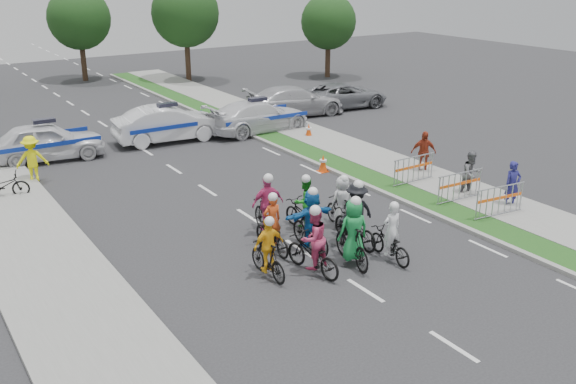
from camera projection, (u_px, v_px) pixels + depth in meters
ground at (365, 291)px, 16.32m from camera, size 90.00×90.00×0.00m
curb_right at (386, 194)px, 22.85m from camera, size 0.20×60.00×0.12m
grass_strip at (401, 191)px, 23.21m from camera, size 1.20×60.00×0.11m
sidewalk_right at (437, 181)px, 24.13m from camera, size 2.40×60.00×0.13m
sidewalk_left at (53, 277)px, 16.89m from camera, size 3.00×60.00×0.13m
rider_0 at (390, 240)px, 17.80m from camera, size 0.73×1.77×1.77m
rider_1 at (353, 238)px, 17.48m from camera, size 0.94×2.00×2.03m
rider_2 at (313, 248)px, 16.99m from camera, size 0.96×2.02×1.98m
rider_3 at (268, 254)px, 16.80m from camera, size 0.88×1.67×1.75m
rider_4 at (355, 220)px, 18.70m from camera, size 1.15×2.02×2.04m
rider_5 at (311, 224)px, 18.34m from camera, size 1.57×1.87×1.95m
rider_6 at (272, 232)px, 18.33m from camera, size 0.66×1.80×1.82m
rider_7 at (341, 207)px, 19.91m from camera, size 0.79×1.72×1.77m
rider_8 at (304, 210)px, 19.70m from camera, size 0.82×1.86×1.86m
rider_9 at (267, 212)px, 19.37m from camera, size 1.05×1.95×2.00m
police_car_0 at (46, 141)px, 26.71m from camera, size 4.89×2.50×1.59m
police_car_1 at (168, 124)px, 29.44m from camera, size 5.12×2.22×1.64m
police_car_2 at (258, 116)px, 31.12m from camera, size 5.36×2.38×1.53m
civilian_sedan at (295, 101)px, 34.37m from camera, size 5.69×2.98×1.57m
civilian_suv at (344, 95)px, 36.23m from camera, size 5.27×2.83×1.41m
spectator_0 at (512, 185)px, 21.52m from camera, size 0.68×0.53×1.62m
spectator_1 at (471, 174)px, 22.58m from camera, size 0.86×0.70×1.64m
spectator_2 at (423, 153)px, 24.98m from camera, size 1.07×0.85×1.70m
marshal_hiviz at (32, 159)px, 24.02m from camera, size 1.25×0.86×1.78m
barrier_0 at (499, 202)px, 20.66m from camera, size 2.04×0.72×1.12m
barrier_1 at (460, 188)px, 21.99m from camera, size 2.02×0.61×1.12m
barrier_2 at (414, 171)px, 23.77m from camera, size 2.01×0.52×1.12m
cone_0 at (323, 163)px, 25.36m from camera, size 0.40×0.40×0.70m
cone_1 at (309, 131)px, 30.17m from camera, size 0.40×0.40×0.70m
parked_bike at (3, 186)px, 22.46m from camera, size 1.87×1.05×0.93m
tree_1 at (185, 13)px, 43.00m from camera, size 4.55×4.55×6.82m
tree_2 at (328, 22)px, 44.71m from camera, size 3.85×3.85×5.77m
tree_4 at (79, 18)px, 43.18m from camera, size 4.20×4.20×6.30m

